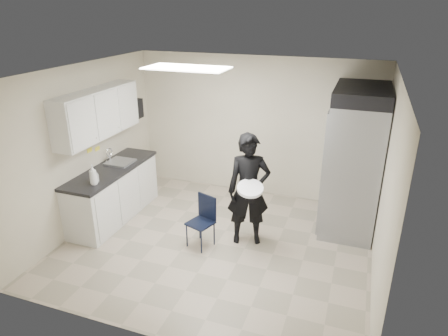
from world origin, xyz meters
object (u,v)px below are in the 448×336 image
at_px(folding_chair, 200,223).
at_px(man_tuxedo, 249,190).
at_px(commercial_fridge, 354,166).
at_px(lower_counter, 114,194).

bearing_deg(folding_chair, man_tuxedo, 50.10).
bearing_deg(folding_chair, commercial_fridge, 53.63).
xyz_separation_m(commercial_fridge, man_tuxedo, (-1.42, -1.03, -0.19)).
relative_size(lower_counter, man_tuxedo, 1.10).
bearing_deg(commercial_fridge, lower_counter, -164.12).
relative_size(commercial_fridge, man_tuxedo, 1.21).
height_order(lower_counter, man_tuxedo, man_tuxedo).
distance_m(lower_counter, folding_chair, 1.77).
xyz_separation_m(lower_counter, man_tuxedo, (2.36, 0.04, 0.43)).
bearing_deg(lower_counter, folding_chair, -11.03).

